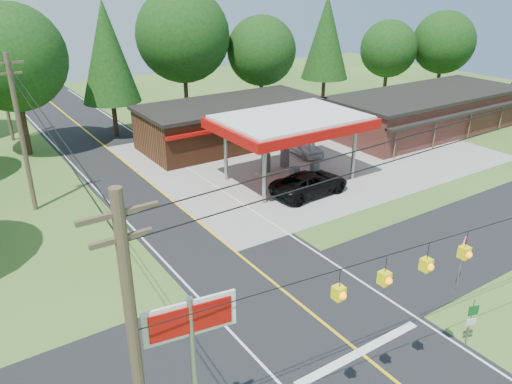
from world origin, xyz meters
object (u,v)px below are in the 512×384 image
sedan_car (303,146)px  big_stop_sign (193,353)px  suv_car (310,183)px  octagonal_stop_sign (463,251)px  gas_canopy (291,124)px

sedan_car → big_stop_sign: 31.00m
suv_car → sedan_car: bearing=-37.7°
big_stop_sign → octagonal_stop_sign: size_ratio=2.28×
gas_canopy → suv_car: 4.61m
gas_canopy → sedan_car: (4.43, 4.00, -3.50)m
gas_canopy → sedan_car: gas_canopy is taller
gas_canopy → octagonal_stop_sign: (-2.00, -16.01, -2.06)m
suv_car → octagonal_stop_sign: bearing=170.8°
sedan_car → octagonal_stop_sign: 21.07m
sedan_car → octagonal_stop_sign: size_ratio=1.53×
suv_car → octagonal_stop_sign: size_ratio=1.98×
gas_canopy → suv_car: gas_canopy is taller
suv_car → sedan_car: 8.56m
suv_car → big_stop_sign: (-16.50, -15.01, 4.13)m
suv_car → big_stop_sign: size_ratio=0.87×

